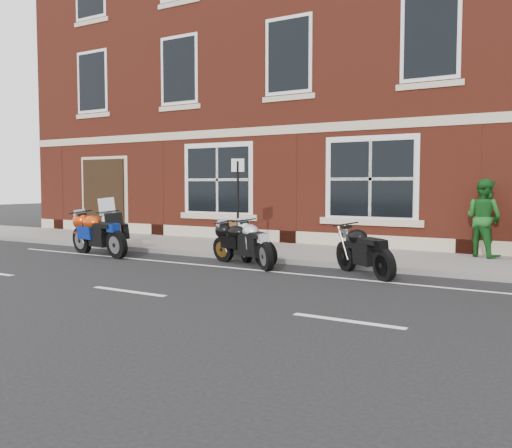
{
  "coord_description": "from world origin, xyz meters",
  "views": [
    {
      "loc": [
        6.91,
        -10.03,
        1.83
      ],
      "look_at": [
        -0.29,
        1.6,
        0.87
      ],
      "focal_mm": 40.0,
      "sensor_mm": 36.0,
      "label": 1
    }
  ],
  "objects_px": {
    "moto_sport_red": "(99,233)",
    "moto_sport_silver": "(256,242)",
    "moto_sport_black": "(243,242)",
    "moto_touring_silver": "(114,230)",
    "moto_naked_black": "(364,249)",
    "pedestrian_right": "(484,218)",
    "barrel_planter": "(239,233)",
    "parking_sign": "(238,198)"
  },
  "relations": [
    {
      "from": "moto_sport_red",
      "to": "moto_sport_black",
      "type": "bearing_deg",
      "value": -70.6
    },
    {
      "from": "moto_sport_red",
      "to": "moto_sport_silver",
      "type": "height_order",
      "value": "moto_sport_red"
    },
    {
      "from": "moto_touring_silver",
      "to": "moto_sport_silver",
      "type": "distance_m",
      "value": 4.71
    },
    {
      "from": "moto_sport_red",
      "to": "parking_sign",
      "type": "distance_m",
      "value": 3.67
    },
    {
      "from": "moto_sport_red",
      "to": "moto_touring_silver",
      "type": "bearing_deg",
      "value": 30.86
    },
    {
      "from": "moto_sport_black",
      "to": "moto_touring_silver",
      "type": "bearing_deg",
      "value": 100.18
    },
    {
      "from": "moto_naked_black",
      "to": "moto_sport_red",
      "type": "bearing_deg",
      "value": 132.66
    },
    {
      "from": "moto_sport_red",
      "to": "moto_naked_black",
      "type": "xyz_separation_m",
      "value": [
        6.93,
        0.57,
        -0.06
      ]
    },
    {
      "from": "moto_touring_silver",
      "to": "moto_sport_silver",
      "type": "relative_size",
      "value": 1.09
    },
    {
      "from": "moto_sport_silver",
      "to": "moto_naked_black",
      "type": "distance_m",
      "value": 2.54
    },
    {
      "from": "moto_sport_silver",
      "to": "moto_sport_black",
      "type": "bearing_deg",
      "value": 117.32
    },
    {
      "from": "barrel_planter",
      "to": "moto_sport_silver",
      "type": "bearing_deg",
      "value": -50.19
    },
    {
      "from": "moto_naked_black",
      "to": "barrel_planter",
      "type": "xyz_separation_m",
      "value": [
        -4.78,
        2.66,
        -0.09
      ]
    },
    {
      "from": "moto_sport_red",
      "to": "pedestrian_right",
      "type": "height_order",
      "value": "pedestrian_right"
    },
    {
      "from": "moto_touring_silver",
      "to": "parking_sign",
      "type": "bearing_deg",
      "value": -31.08
    },
    {
      "from": "moto_touring_silver",
      "to": "moto_sport_red",
      "type": "distance_m",
      "value": 0.88
    },
    {
      "from": "moto_sport_red",
      "to": "moto_sport_black",
      "type": "xyz_separation_m",
      "value": [
        4.0,
        0.63,
        -0.08
      ]
    },
    {
      "from": "parking_sign",
      "to": "moto_sport_black",
      "type": "bearing_deg",
      "value": -74.91
    },
    {
      "from": "pedestrian_right",
      "to": "barrel_planter",
      "type": "height_order",
      "value": "pedestrian_right"
    },
    {
      "from": "moto_sport_red",
      "to": "moto_sport_silver",
      "type": "xyz_separation_m",
      "value": [
        4.39,
        0.54,
        -0.06
      ]
    },
    {
      "from": "moto_sport_red",
      "to": "barrel_planter",
      "type": "bearing_deg",
      "value": -23.25
    },
    {
      "from": "moto_sport_silver",
      "to": "barrel_planter",
      "type": "distance_m",
      "value": 3.5
    },
    {
      "from": "moto_touring_silver",
      "to": "barrel_planter",
      "type": "distance_m",
      "value": 3.44
    },
    {
      "from": "moto_touring_silver",
      "to": "moto_naked_black",
      "type": "relative_size",
      "value": 1.06
    },
    {
      "from": "moto_sport_silver",
      "to": "parking_sign",
      "type": "relative_size",
      "value": 0.71
    },
    {
      "from": "moto_sport_black",
      "to": "moto_naked_black",
      "type": "distance_m",
      "value": 2.93
    },
    {
      "from": "moto_naked_black",
      "to": "pedestrian_right",
      "type": "xyz_separation_m",
      "value": [
        1.65,
        3.36,
        0.5
      ]
    },
    {
      "from": "moto_touring_silver",
      "to": "pedestrian_right",
      "type": "height_order",
      "value": "pedestrian_right"
    },
    {
      "from": "moto_sport_silver",
      "to": "barrel_planter",
      "type": "relative_size",
      "value": 2.56
    },
    {
      "from": "barrel_planter",
      "to": "moto_sport_red",
      "type": "bearing_deg",
      "value": -123.72
    },
    {
      "from": "moto_sport_silver",
      "to": "pedestrian_right",
      "type": "distance_m",
      "value": 5.41
    },
    {
      "from": "moto_naked_black",
      "to": "barrel_planter",
      "type": "distance_m",
      "value": 5.47
    },
    {
      "from": "moto_sport_silver",
      "to": "moto_naked_black",
      "type": "bearing_deg",
      "value": -49.43
    },
    {
      "from": "moto_sport_red",
      "to": "moto_sport_silver",
      "type": "bearing_deg",
      "value": -72.52
    },
    {
      "from": "pedestrian_right",
      "to": "barrel_planter",
      "type": "relative_size",
      "value": 2.81
    },
    {
      "from": "moto_sport_black",
      "to": "moto_sport_silver",
      "type": "distance_m",
      "value": 0.4
    },
    {
      "from": "moto_sport_red",
      "to": "parking_sign",
      "type": "relative_size",
      "value": 0.97
    },
    {
      "from": "pedestrian_right",
      "to": "parking_sign",
      "type": "bearing_deg",
      "value": 44.91
    },
    {
      "from": "moto_touring_silver",
      "to": "barrel_planter",
      "type": "height_order",
      "value": "moto_touring_silver"
    },
    {
      "from": "moto_touring_silver",
      "to": "parking_sign",
      "type": "distance_m",
      "value": 3.56
    },
    {
      "from": "moto_sport_red",
      "to": "moto_naked_black",
      "type": "height_order",
      "value": "moto_sport_red"
    },
    {
      "from": "moto_touring_silver",
      "to": "pedestrian_right",
      "type": "xyz_separation_m",
      "value": [
        8.88,
        3.1,
        0.45
      ]
    }
  ]
}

